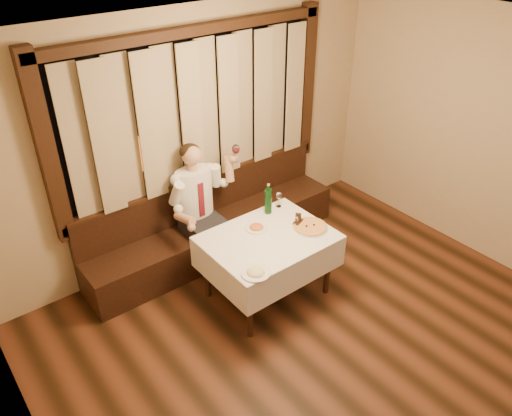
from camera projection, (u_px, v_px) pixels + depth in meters
room at (324, 204)px, 4.15m from camera, size 5.01×6.01×2.81m
banquette at (214, 228)px, 5.95m from camera, size 3.20×0.61×0.94m
dining_table at (268, 245)px, 5.08m from camera, size 1.27×0.97×0.76m
pizza at (310, 227)px, 5.15m from camera, size 0.37×0.37×0.04m
pasta_red at (256, 226)px, 5.13m from camera, size 0.24×0.24×0.08m
pasta_cream at (256, 270)px, 4.52m from camera, size 0.27×0.27×0.09m
green_bottle at (268, 201)px, 5.33m from camera, size 0.08×0.08×0.36m
table_wine_glass at (279, 196)px, 5.45m from camera, size 0.07×0.07×0.18m
cruet_caddy at (298, 220)px, 5.20m from camera, size 0.13×0.10×0.13m
seated_man at (199, 199)px, 5.49m from camera, size 0.82×0.61×1.46m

